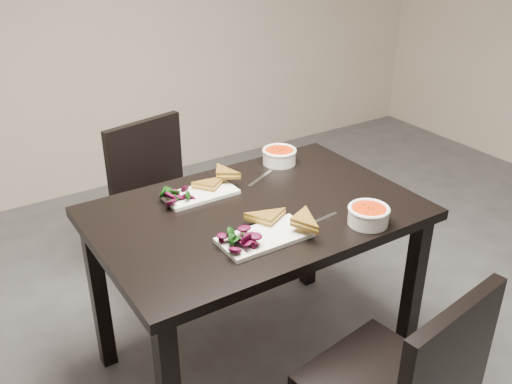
% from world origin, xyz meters
% --- Properties ---
extents(table, '(1.20, 0.80, 0.75)m').
position_xyz_m(table, '(-0.29, 0.48, 0.65)').
color(table, black).
rests_on(table, ground).
extents(chair_far, '(0.50, 0.50, 0.85)m').
position_xyz_m(chair_far, '(-0.36, 1.24, 0.48)').
color(chair_far, black).
rests_on(chair_far, ground).
extents(plate_near, '(0.32, 0.16, 0.02)m').
position_xyz_m(plate_near, '(-0.39, 0.28, 0.76)').
color(plate_near, white).
rests_on(plate_near, table).
extents(sandwich_near, '(0.20, 0.18, 0.05)m').
position_xyz_m(sandwich_near, '(-0.32, 0.30, 0.79)').
color(sandwich_near, olive).
rests_on(sandwich_near, plate_near).
extents(salad_near, '(0.10, 0.09, 0.04)m').
position_xyz_m(salad_near, '(-0.49, 0.28, 0.79)').
color(salad_near, black).
rests_on(salad_near, plate_near).
extents(soup_bowl_near, '(0.15, 0.15, 0.07)m').
position_xyz_m(soup_bowl_near, '(-0.02, 0.17, 0.79)').
color(soup_bowl_near, white).
rests_on(soup_bowl_near, table).
extents(cutlery_near, '(0.18, 0.04, 0.00)m').
position_xyz_m(cutlery_near, '(-0.15, 0.28, 0.75)').
color(cutlery_near, silver).
rests_on(cutlery_near, table).
extents(plate_far, '(0.28, 0.14, 0.01)m').
position_xyz_m(plate_far, '(-0.42, 0.69, 0.76)').
color(plate_far, white).
rests_on(plate_far, table).
extents(sandwich_far, '(0.18, 0.17, 0.05)m').
position_xyz_m(sandwich_far, '(-0.35, 0.67, 0.79)').
color(sandwich_far, olive).
rests_on(sandwich_far, plate_far).
extents(salad_far, '(0.09, 0.08, 0.04)m').
position_xyz_m(salad_far, '(-0.52, 0.69, 0.78)').
color(salad_far, black).
rests_on(salad_far, plate_far).
extents(soup_bowl_far, '(0.15, 0.15, 0.07)m').
position_xyz_m(soup_bowl_far, '(0.02, 0.78, 0.79)').
color(soup_bowl_far, white).
rests_on(soup_bowl_far, table).
extents(cutlery_far, '(0.17, 0.09, 0.00)m').
position_xyz_m(cutlery_far, '(-0.14, 0.69, 0.75)').
color(cutlery_far, silver).
rests_on(cutlery_far, table).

